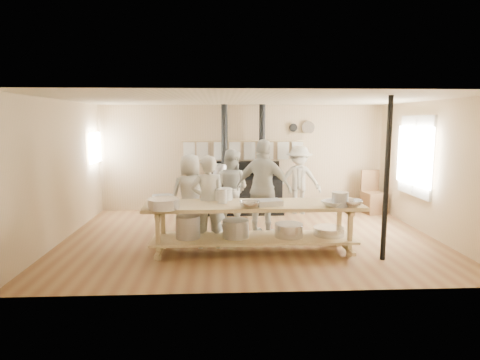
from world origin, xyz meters
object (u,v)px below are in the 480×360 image
Objects in this scene: cook_left at (231,189)px; cook_by_window at (299,180)px; stove at (243,191)px; cook_right at (264,189)px; chair at (373,201)px; prep_table at (253,223)px; cook_far_left at (208,202)px; cook_center at (190,195)px; roasting_pan at (269,203)px.

cook_left is 1.00× the size of cook_by_window.
stove is 1.39× the size of cook_right.
cook_right is 1.83× the size of chair.
prep_table is at bearing 101.35° from cook_right.
cook_right reaches higher than chair.
prep_table is 2.20× the size of cook_far_left.
cook_right is (0.27, -2.08, 0.42)m from stove.
cook_center is at bearing -68.52° from cook_far_left.
roasting_pan is (1.36, -1.30, 0.10)m from cook_center.
cook_center reaches higher than chair.
cook_far_left is at bearing 154.69° from roasting_pan.
cook_left reaches higher than cook_far_left.
cook_by_window is 3.96× the size of roasting_pan.
roasting_pan is (-1.09, -3.02, 0.08)m from cook_by_window.
cook_center is at bearing 61.28° from cook_left.
cook_right reaches higher than cook_center.
stove is 3.02m from prep_table.
cook_by_window is (1.66, 1.17, -0.00)m from cook_left.
cook_left is at bearing -137.66° from cook_by_window.
cook_left is at bearing -109.61° from cook_far_left.
chair is at bearing -119.04° from cook_right.
chair is (1.82, -0.03, -0.51)m from cook_by_window.
cook_far_left is at bearing 97.43° from cook_center.
roasting_pan is at bearing -102.74° from cook_by_window.
cook_far_left is 1.44m from cook_left.
cook_far_left is 3.29m from cook_by_window.
stove reaches higher than roasting_pan.
prep_table is 1.62m from cook_center.
cook_center is at bearing 136.30° from roasting_pan.
chair is at bearing -149.63° from cook_far_left.
prep_table is at bearing 144.70° from roasting_pan.
cook_right is 3.49m from chair.
prep_table is 8.74× the size of roasting_pan.
cook_left is 0.97m from cook_right.
prep_table is 1.92× the size of cook_right.
cook_right is (0.28, 0.94, 0.42)m from prep_table.
cook_right is at bearing -150.84° from cook_far_left.
cook_left is 0.96m from cook_center.
cook_right is 4.56× the size of roasting_pan.
stove reaches higher than cook_center.
stove is 1.59× the size of cook_left.
cook_far_left reaches higher than roasting_pan.
cook_far_left is at bearing -122.22° from cook_by_window.
roasting_pan is at bearing 115.83° from cook_right.
cook_far_left reaches higher than chair.
cook_by_window is at bearing -7.19° from stove.
cook_far_left is (-0.76, -2.71, 0.30)m from stove.
stove is 2.53× the size of chair.
cook_left is 1.93m from roasting_pan.
cook_left reaches higher than chair.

